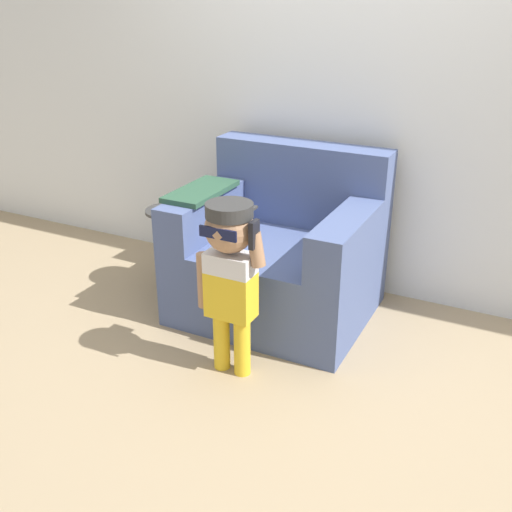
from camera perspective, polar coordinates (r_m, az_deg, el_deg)
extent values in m
plane|color=#998466|center=(3.50, 3.50, -6.84)|extent=(10.00, 10.00, 0.00)
cube|color=silver|center=(3.69, 8.57, 16.15)|extent=(10.00, 0.05, 2.60)
cube|color=#475684|center=(3.55, 1.97, -2.05)|extent=(1.08, 0.91, 0.46)
cube|color=#475684|center=(3.68, 4.42, 6.87)|extent=(1.08, 0.20, 0.50)
cube|color=#475684|center=(3.53, -5.17, 3.96)|extent=(0.20, 0.71, 0.26)
cube|color=#475684|center=(3.18, 8.53, 1.47)|extent=(0.20, 0.71, 0.26)
cube|color=#284C38|center=(3.48, -5.26, 6.18)|extent=(0.24, 0.50, 0.03)
cylinder|color=gold|center=(3.08, -3.29, -8.01)|extent=(0.08, 0.08, 0.32)
cylinder|color=gold|center=(3.03, -1.33, -8.56)|extent=(0.08, 0.08, 0.32)
cube|color=gold|center=(2.91, -2.41, -3.67)|extent=(0.24, 0.13, 0.24)
cube|color=silver|center=(2.84, -2.46, -0.66)|extent=(0.24, 0.13, 0.10)
sphere|color=#997051|center=(2.77, -2.53, 2.66)|extent=(0.24, 0.24, 0.24)
cylinder|color=#2D2D2D|center=(2.74, -2.56, 4.38)|extent=(0.22, 0.22, 0.06)
cube|color=#2D2D2D|center=(2.84, -1.51, 4.58)|extent=(0.13, 0.11, 0.01)
cube|color=#0F1433|center=(2.68, -3.66, 2.14)|extent=(0.19, 0.01, 0.05)
cylinder|color=#997051|center=(2.97, -4.99, -2.32)|extent=(0.07, 0.07, 0.29)
cylinder|color=#997051|center=(2.74, 0.02, 0.63)|extent=(0.09, 0.07, 0.17)
cube|color=black|center=(2.70, -0.19, 2.07)|extent=(0.02, 0.07, 0.13)
cylinder|color=#333333|center=(3.98, -7.94, -2.80)|extent=(0.18, 0.18, 0.02)
cylinder|color=#333333|center=(3.87, -8.15, 0.51)|extent=(0.05, 0.05, 0.52)
cylinder|color=#333333|center=(3.77, -8.38, 4.27)|extent=(0.28, 0.28, 0.02)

